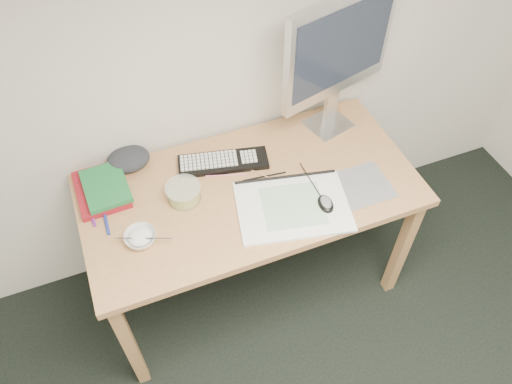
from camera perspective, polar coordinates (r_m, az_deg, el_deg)
desk at (r=2.14m, az=-0.66°, el=-0.90°), size 1.40×0.70×0.75m
mousepad at (r=2.13m, az=11.92°, el=0.71°), size 0.24×0.22×0.00m
sketchpad at (r=2.01m, az=4.22°, el=-1.68°), size 0.50×0.41×0.01m
keyboard at (r=2.17m, az=-3.77°, el=3.43°), size 0.40×0.21×0.02m
monitor at (r=2.13m, az=9.44°, el=15.62°), size 0.54×0.21×0.64m
mouse at (r=2.01m, az=7.99°, el=-1.16°), size 0.07×0.10×0.03m
rice_bowl at (r=1.95m, az=-13.06°, el=-5.12°), size 0.15×0.15×0.04m
chopsticks at (r=1.92m, az=-12.76°, el=-5.18°), size 0.20×0.09×0.02m
fruit_tub at (r=2.04m, az=-8.28°, el=-0.11°), size 0.17×0.17×0.07m
book_red at (r=2.15m, az=-17.25°, el=0.24°), size 0.21×0.27×0.03m
book_green at (r=2.13m, az=-16.81°, el=0.63°), size 0.18×0.24×0.02m
cloth_lump at (r=2.21m, az=-14.38°, el=3.66°), size 0.17×0.15×0.06m
pencil_pink at (r=2.12m, az=-3.40°, el=1.91°), size 0.17×0.06×0.01m
pencil_tan at (r=2.12m, az=0.77°, el=1.93°), size 0.13×0.16×0.01m
pencil_black at (r=2.12m, az=0.95°, el=1.79°), size 0.19×0.03×0.01m
marker_blue at (r=2.05m, az=-16.79°, el=-3.14°), size 0.02×0.14×0.01m
marker_orange at (r=2.11m, az=-15.22°, el=-0.72°), size 0.05×0.13×0.01m
marker_purple at (r=2.09m, az=-18.34°, el=-2.38°), size 0.02×0.13×0.01m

